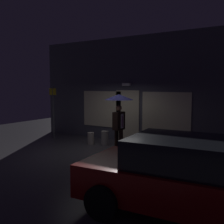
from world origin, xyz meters
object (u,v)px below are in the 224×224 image
object	(u,v)px
person_with_umbrella	(119,107)
sidewalk_bollard	(105,138)
street_sign_post	(53,109)
sidewalk_bollard_2	(91,138)
parked_car	(196,177)

from	to	relation	value
person_with_umbrella	sidewalk_bollard	bearing A→B (deg)	-114.06
street_sign_post	person_with_umbrella	bearing A→B (deg)	-7.63
person_with_umbrella	street_sign_post	bearing A→B (deg)	-91.16
street_sign_post	sidewalk_bollard_2	world-z (taller)	street_sign_post
person_with_umbrella	parked_car	bearing A→B (deg)	53.61
person_with_umbrella	street_sign_post	world-z (taller)	street_sign_post
person_with_umbrella	sidewalk_bollard_2	bearing A→B (deg)	-98.63
parked_car	street_sign_post	world-z (taller)	street_sign_post
parked_car	sidewalk_bollard	xyz separation A→B (m)	(-4.66, 3.98, -0.45)
parked_car	sidewalk_bollard_2	size ratio (longest dim) A/B	9.10
street_sign_post	sidewalk_bollard	bearing A→B (deg)	1.86
parked_car	street_sign_post	xyz separation A→B (m)	(-7.40, 3.89, 0.61)
person_with_umbrella	sidewalk_bollard	distance (m)	1.77
street_sign_post	sidewalk_bollard_2	xyz separation A→B (m)	(2.15, -0.07, -1.11)
street_sign_post	sidewalk_bollard_2	size ratio (longest dim) A/B	4.89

